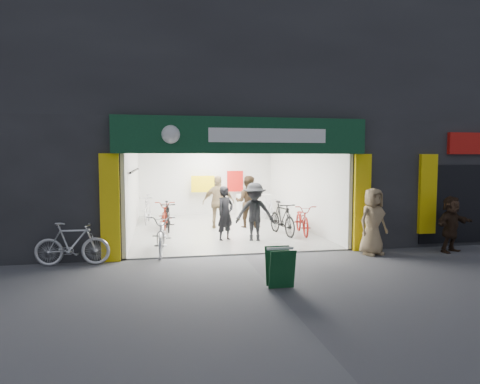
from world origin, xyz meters
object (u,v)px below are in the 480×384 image
object	(u,v)px
pedestrian_near	(373,222)
sandwich_board	(280,267)
bike_right_front	(282,219)
parked_bike	(72,244)
bike_left_front	(162,234)

from	to	relation	value
pedestrian_near	sandwich_board	bearing A→B (deg)	-160.39
bike_right_front	parked_bike	size ratio (longest dim) A/B	1.09
parked_bike	pedestrian_near	bearing A→B (deg)	-88.96
bike_left_front	pedestrian_near	xyz separation A→B (m)	(5.32, -1.20, 0.34)
parked_bike	sandwich_board	distance (m)	4.96
bike_right_front	sandwich_board	size ratio (longest dim) A/B	2.41
parked_bike	sandwich_board	xyz separation A→B (m)	(4.23, -2.59, -0.09)
bike_left_front	pedestrian_near	world-z (taller)	pedestrian_near
sandwich_board	pedestrian_near	bearing A→B (deg)	36.83
bike_left_front	bike_right_front	distance (m)	4.26
parked_bike	pedestrian_near	size ratio (longest dim) A/B	0.98
parked_bike	bike_right_front	bearing A→B (deg)	-61.33
bike_right_front	parked_bike	world-z (taller)	bike_right_front
bike_left_front	pedestrian_near	size ratio (longest dim) A/B	1.15
pedestrian_near	sandwich_board	world-z (taller)	pedestrian_near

